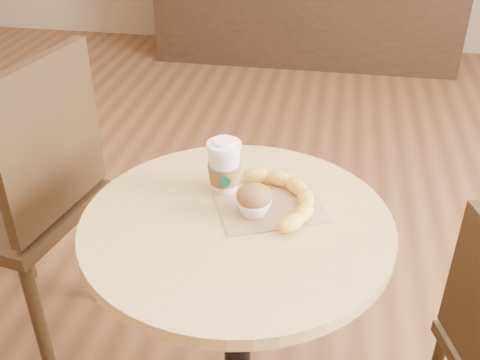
{
  "coord_description": "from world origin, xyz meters",
  "views": [
    {
      "loc": [
        0.25,
        -1.08,
        1.49
      ],
      "look_at": [
        0.06,
        -0.03,
        0.83
      ],
      "focal_mm": 42.0,
      "sensor_mm": 36.0,
      "label": 1
    }
  ],
  "objects_px": {
    "cafe_table": "(237,290)",
    "muffin": "(254,200)",
    "banana": "(279,198)",
    "chair_left": "(27,197)",
    "coffee_cup": "(224,168)"
  },
  "relations": [
    {
      "from": "cafe_table",
      "to": "muffin",
      "type": "distance_m",
      "value": 0.26
    },
    {
      "from": "cafe_table",
      "to": "muffin",
      "type": "height_order",
      "value": "muffin"
    },
    {
      "from": "muffin",
      "to": "cafe_table",
      "type": "bearing_deg",
      "value": -142.2
    },
    {
      "from": "muffin",
      "to": "banana",
      "type": "distance_m",
      "value": 0.07
    },
    {
      "from": "chair_left",
      "to": "muffin",
      "type": "distance_m",
      "value": 0.81
    },
    {
      "from": "cafe_table",
      "to": "muffin",
      "type": "xyz_separation_m",
      "value": [
        0.03,
        0.03,
        0.25
      ]
    },
    {
      "from": "cafe_table",
      "to": "coffee_cup",
      "type": "xyz_separation_m",
      "value": [
        -0.05,
        0.12,
        0.28
      ]
    },
    {
      "from": "coffee_cup",
      "to": "banana",
      "type": "relative_size",
      "value": 0.54
    },
    {
      "from": "chair_left",
      "to": "banana",
      "type": "bearing_deg",
      "value": 85.94
    },
    {
      "from": "coffee_cup",
      "to": "chair_left",
      "type": "bearing_deg",
      "value": 153.06
    },
    {
      "from": "chair_left",
      "to": "muffin",
      "type": "bearing_deg",
      "value": 81.92
    },
    {
      "from": "muffin",
      "to": "coffee_cup",
      "type": "bearing_deg",
      "value": 133.84
    },
    {
      "from": "banana",
      "to": "chair_left",
      "type": "bearing_deg",
      "value": 141.53
    },
    {
      "from": "chair_left",
      "to": "banana",
      "type": "distance_m",
      "value": 0.84
    },
    {
      "from": "chair_left",
      "to": "coffee_cup",
      "type": "xyz_separation_m",
      "value": [
        0.65,
        -0.16,
        0.26
      ]
    }
  ]
}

